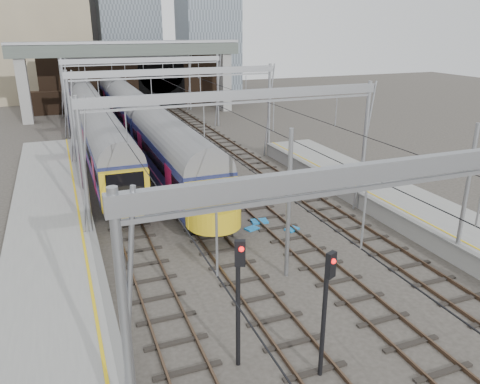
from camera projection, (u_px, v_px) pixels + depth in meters
name	position (u px, v px, depth m)	size (l,w,h in m)	color
ground	(307.00, 297.00, 20.15)	(160.00, 160.00, 0.00)	#38332D
platform_left	(52.00, 304.00, 18.68)	(4.32, 55.00, 1.12)	gray
tracks	(204.00, 189.00, 33.31)	(14.40, 80.00, 0.22)	#4C3828
overhead_line	(178.00, 86.00, 36.80)	(16.80, 80.00, 8.00)	gray
retaining_wall	(134.00, 77.00, 64.74)	(28.00, 2.75, 9.00)	black
overbridge	(129.00, 58.00, 58.07)	(28.00, 3.00, 9.25)	gray
train_main	(121.00, 101.00, 54.92)	(3.02, 69.81, 5.12)	black
train_second	(90.00, 113.00, 48.21)	(2.87, 49.78, 4.91)	black
signal_near_left	(239.00, 289.00, 15.10)	(0.38, 0.47, 4.81)	black
signal_near_centre	(326.00, 300.00, 14.65)	(0.37, 0.46, 4.65)	black
equip_cover_a	(292.00, 229.00, 26.77)	(0.79, 0.56, 0.09)	#1870B7
equip_cover_b	(252.00, 228.00, 26.86)	(0.75, 0.53, 0.09)	#1870B7
equip_cover_c	(259.00, 221.00, 27.82)	(0.96, 0.68, 0.11)	#1870B7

